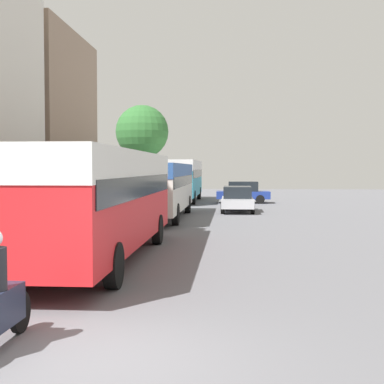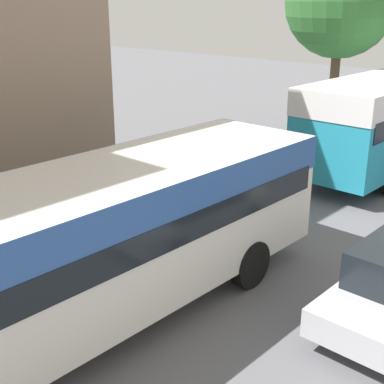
{
  "view_description": "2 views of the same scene",
  "coord_description": "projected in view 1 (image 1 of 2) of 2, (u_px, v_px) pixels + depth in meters",
  "views": [
    {
      "loc": [
        1.83,
        -6.87,
        2.56
      ],
      "look_at": [
        -0.42,
        23.57,
        1.22
      ],
      "focal_mm": 50.0,
      "sensor_mm": 36.0,
      "label": 1
    },
    {
      "loc": [
        5.04,
        15.71,
        5.55
      ],
      "look_at": [
        -1.7,
        23.01,
        1.96
      ],
      "focal_mm": 50.0,
      "sensor_mm": 36.0,
      "label": 2
    }
  ],
  "objects": [
    {
      "name": "bus_lead",
      "position": [
        100.0,
        190.0,
        14.73
      ],
      "size": [
        2.52,
        10.96,
        3.03
      ],
      "color": "red",
      "rests_on": "ground_plane"
    },
    {
      "name": "bus_third_in_line",
      "position": [
        181.0,
        175.0,
        41.26
      ],
      "size": [
        2.63,
        10.77,
        3.17
      ],
      "color": "teal",
      "rests_on": "ground_plane"
    },
    {
      "name": "car_crossing",
      "position": [
        243.0,
        192.0,
        39.58
      ],
      "size": [
        3.93,
        1.82,
        1.6
      ],
      "rotation": [
        0.0,
        0.0,
        -1.57
      ],
      "color": "navy",
      "rests_on": "ground_plane"
    },
    {
      "name": "car_far_curb",
      "position": [
        237.0,
        199.0,
        31.46
      ],
      "size": [
        1.9,
        4.48,
        1.51
      ],
      "rotation": [
        0.0,
        0.0,
        3.14
      ],
      "color": "#B7B7BC",
      "rests_on": "ground_plane"
    },
    {
      "name": "ground_plane",
      "position": [
        92.0,
        361.0,
        7.09
      ],
      "size": [
        120.0,
        120.0,
        0.0
      ],
      "primitive_type": "plane",
      "color": "slate"
    },
    {
      "name": "bus_following",
      "position": [
        159.0,
        183.0,
        27.36
      ],
      "size": [
        2.66,
        10.84,
        2.8
      ],
      "color": "silver",
      "rests_on": "ground_plane"
    },
    {
      "name": "building_far_terrace",
      "position": [
        30.0,
        126.0,
        28.01
      ],
      "size": [
        5.01,
        8.44,
        9.61
      ],
      "color": "gray",
      "rests_on": "ground_plane"
    },
    {
      "name": "street_tree",
      "position": [
        142.0,
        132.0,
        42.15
      ],
      "size": [
        4.18,
        4.18,
        7.41
      ],
      "color": "brown",
      "rests_on": "sidewalk"
    }
  ]
}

